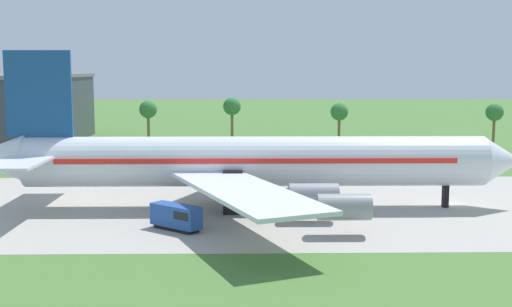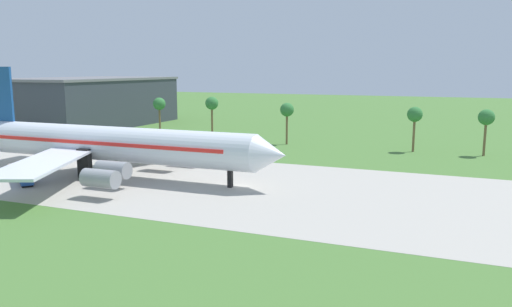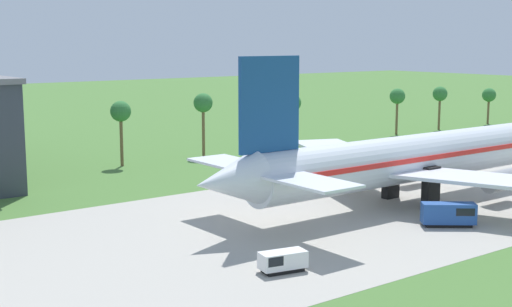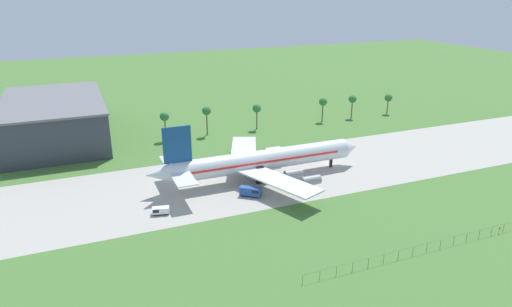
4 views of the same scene
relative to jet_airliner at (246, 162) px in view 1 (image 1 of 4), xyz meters
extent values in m
plane|color=#477233|center=(26.89, 1.42, -6.00)|extent=(600.00, 600.00, 0.00)
cube|color=#A8A399|center=(26.89, 1.42, -5.99)|extent=(320.00, 44.00, 0.02)
cylinder|color=silver|center=(1.30, 0.00, 0.06)|extent=(58.14, 6.35, 6.35)
cone|color=silver|center=(32.91, 0.00, 0.06)|extent=(5.08, 6.22, 6.22)
cube|color=red|center=(1.30, 0.00, 0.54)|extent=(49.42, 6.48, 0.63)
cube|color=navy|center=(-25.87, 0.00, 8.64)|extent=(8.25, 0.50, 10.79)
cube|color=silver|center=(-26.18, 0.00, 1.02)|extent=(5.71, 25.40, 0.30)
cube|color=silver|center=(-0.38, -13.80, -1.05)|extent=(17.99, 28.67, 0.44)
cube|color=silver|center=(-0.38, 13.80, -1.05)|extent=(17.99, 28.67, 0.44)
cylinder|color=gray|center=(7.87, -7.62, -2.87)|extent=(5.71, 2.86, 2.86)
cylinder|color=gray|center=(10.43, -13.97, -2.87)|extent=(5.71, 2.86, 2.86)
cylinder|color=gray|center=(7.87, 7.62, -2.87)|extent=(5.71, 2.86, 2.86)
cylinder|color=gray|center=(10.43, 13.97, -2.87)|extent=(5.71, 2.86, 2.86)
cube|color=black|center=(25.72, 0.00, -3.28)|extent=(0.70, 0.90, 5.43)
cube|color=black|center=(-1.61, -3.49, -3.28)|extent=(2.40, 1.20, 5.43)
cube|color=black|center=(-1.61, 3.49, -3.28)|extent=(2.40, 1.20, 5.43)
cube|color=black|center=(-7.75, -11.16, -5.80)|extent=(5.28, 4.71, 0.40)
cube|color=#234C99|center=(-7.75, -11.16, -4.39)|extent=(6.13, 5.44, 2.41)
cube|color=black|center=(-6.41, -12.23, -4.03)|extent=(2.98, 2.96, 0.90)
cylinder|color=brown|center=(-2.72, 49.46, -1.18)|extent=(0.56, 0.56, 9.62)
sphere|color=#337538|center=(-2.72, 49.46, 4.23)|extent=(3.60, 3.60, 3.60)
cylinder|color=brown|center=(-19.71, 49.46, -1.48)|extent=(0.56, 0.56, 9.03)
sphere|color=#337538|center=(-19.71, 49.46, 3.63)|extent=(3.60, 3.60, 3.60)
cylinder|color=brown|center=(19.15, 49.46, -1.74)|extent=(0.56, 0.56, 8.51)
sphere|color=#337538|center=(19.15, 49.46, 3.12)|extent=(3.60, 3.60, 3.60)
cylinder|color=brown|center=(51.01, 49.46, -1.81)|extent=(0.56, 0.56, 8.37)
sphere|color=#337538|center=(51.01, 49.46, 2.98)|extent=(3.60, 3.60, 3.60)
camera|label=1|loc=(-0.10, -80.69, 11.68)|focal=45.00mm
camera|label=2|loc=(60.14, -73.87, 13.63)|focal=35.00mm
camera|label=3|loc=(-75.20, -62.58, 15.67)|focal=50.00mm
camera|label=4|loc=(-51.62, -122.44, 51.14)|focal=32.00mm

